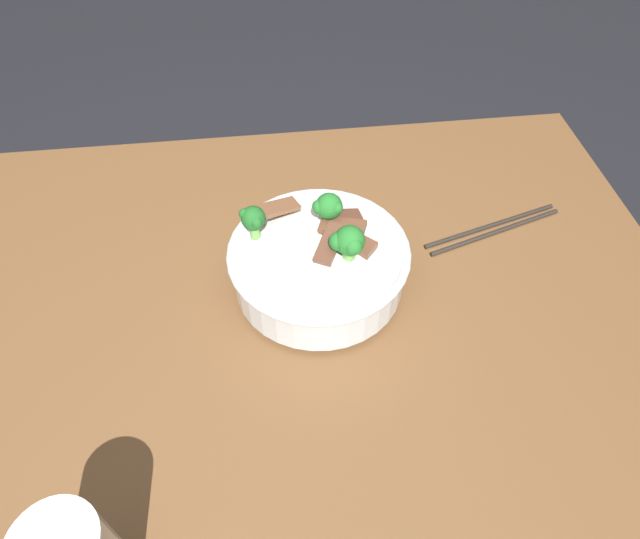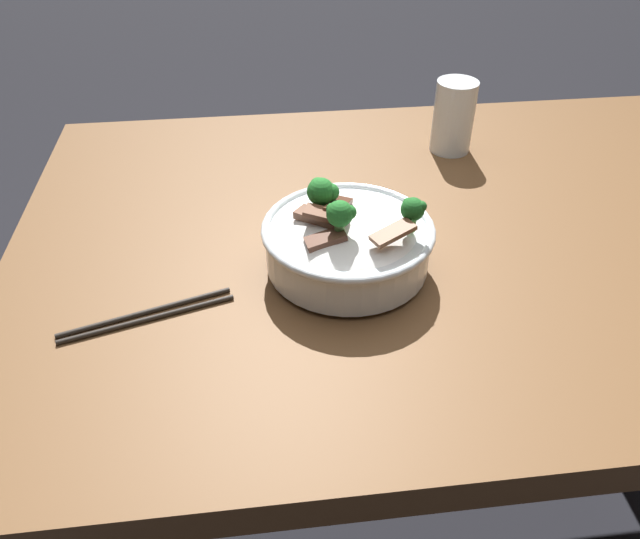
% 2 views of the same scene
% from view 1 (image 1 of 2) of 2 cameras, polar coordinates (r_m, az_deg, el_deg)
% --- Properties ---
extents(ground, '(10.00, 10.00, 0.00)m').
position_cam_1_polar(ground, '(1.48, -6.19, -25.23)').
color(ground, black).
extents(dining_table, '(1.35, 0.94, 0.80)m').
position_cam_1_polar(dining_table, '(0.83, -10.28, -11.56)').
color(dining_table, brown).
rests_on(dining_table, ground).
extents(rice_bowl, '(0.25, 0.25, 0.14)m').
position_cam_1_polar(rice_bowl, '(0.77, -0.11, 0.92)').
color(rice_bowl, silver).
rests_on(rice_bowl, dining_table).
extents(chopsticks_pair, '(0.23, 0.09, 0.01)m').
position_cam_1_polar(chopsticks_pair, '(0.92, 17.27, 3.98)').
color(chopsticks_pair, '#28231E').
rests_on(chopsticks_pair, dining_table).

